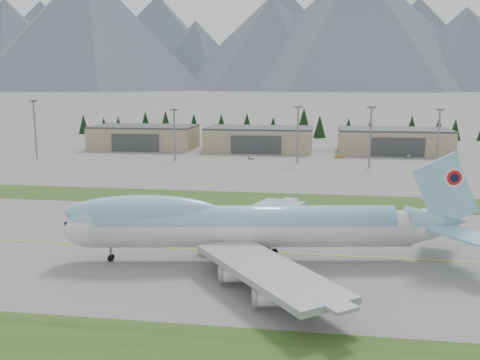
% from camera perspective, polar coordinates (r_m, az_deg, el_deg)
% --- Properties ---
extents(ground, '(7000.00, 7000.00, 0.00)m').
position_cam_1_polar(ground, '(99.54, 0.78, -7.66)').
color(ground, slate).
rests_on(ground, ground).
extents(grass_strip_near, '(400.00, 14.00, 0.08)m').
position_cam_1_polar(grass_strip_near, '(64.99, -4.01, -17.94)').
color(grass_strip_near, '#284B1B').
rests_on(grass_strip_near, ground).
extents(grass_strip_far, '(400.00, 18.00, 0.08)m').
position_cam_1_polar(grass_strip_far, '(142.74, 3.24, -2.12)').
color(grass_strip_far, '#284B1B').
rests_on(grass_strip_far, ground).
extents(taxiway_line_main, '(400.00, 0.40, 0.02)m').
position_cam_1_polar(taxiway_line_main, '(99.54, 0.78, -7.66)').
color(taxiway_line_main, yellow).
rests_on(taxiway_line_main, ground).
extents(boeing_747_freighter, '(73.24, 62.18, 19.20)m').
position_cam_1_polar(boeing_747_freighter, '(93.16, 0.77, -4.87)').
color(boeing_747_freighter, silver).
rests_on(boeing_747_freighter, ground).
extents(hangar_left, '(48.00, 26.60, 10.80)m').
position_cam_1_polar(hangar_left, '(258.62, -10.17, 4.55)').
color(hangar_left, gray).
rests_on(hangar_left, ground).
extents(hangar_center, '(48.00, 26.60, 10.80)m').
position_cam_1_polar(hangar_center, '(246.59, 2.07, 4.43)').
color(hangar_center, gray).
rests_on(hangar_center, ground).
extents(hangar_right, '(48.00, 26.60, 10.80)m').
position_cam_1_polar(hangar_right, '(247.12, 16.06, 4.04)').
color(hangar_right, gray).
rests_on(hangar_right, ground).
extents(floodlight_masts, '(207.23, 10.18, 24.60)m').
position_cam_1_polar(floodlight_masts, '(204.77, 7.30, 6.06)').
color(floodlight_masts, slate).
rests_on(floodlight_masts, ground).
extents(service_vehicle_a, '(3.37, 3.98, 1.29)m').
position_cam_1_polar(service_vehicle_a, '(218.91, 1.16, 2.26)').
color(service_vehicle_a, silver).
rests_on(service_vehicle_a, ground).
extents(service_vehicle_b, '(3.97, 2.22, 1.24)m').
position_cam_1_polar(service_vehicle_b, '(225.67, 10.50, 2.33)').
color(service_vehicle_b, '#B07F2C').
rests_on(service_vehicle_b, ground).
extents(service_vehicle_c, '(3.46, 4.78, 1.28)m').
position_cam_1_polar(service_vehicle_c, '(232.60, 17.50, 2.26)').
color(service_vehicle_c, '#AEAEB3').
rests_on(service_vehicle_c, ground).
extents(conifer_belt, '(270.78, 15.44, 16.84)m').
position_cam_1_polar(conifer_belt, '(306.65, 6.60, 5.78)').
color(conifer_belt, black).
rests_on(conifer_belt, ground).
extents(mountain_ridge_front, '(4252.70, 1260.66, 521.39)m').
position_cam_1_polar(mountain_ridge_front, '(2285.09, 7.40, 15.29)').
color(mountain_ridge_front, '#4D5566').
rests_on(mountain_ridge_front, ground).
extents(mountain_ridge_rear, '(4474.21, 1070.06, 535.03)m').
position_cam_1_polar(mountain_ridge_rear, '(3002.44, 9.39, 14.52)').
color(mountain_ridge_rear, '#4D5566').
rests_on(mountain_ridge_rear, ground).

